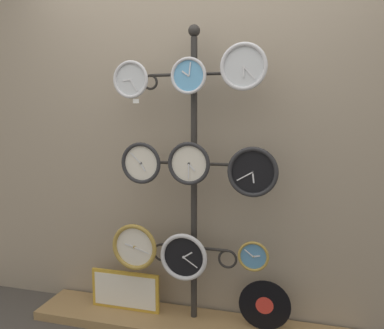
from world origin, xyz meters
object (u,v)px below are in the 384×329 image
object	(u,v)px
clock_top_center	(189,76)
clock_bottom_left	(135,247)
clock_top_right	(244,67)
clock_middle_right	(253,172)
display_stand	(194,231)
vinyl_record	(265,305)
picture_frame	(125,291)
clock_top_left	(131,80)
clock_middle_left	(141,163)
clock_bottom_center	(184,257)
clock_middle_center	(189,164)
clock_bottom_right	(253,256)

from	to	relation	value
clock_top_center	clock_bottom_left	size ratio (longest dim) A/B	0.71
clock_top_right	clock_middle_right	world-z (taller)	clock_top_right
display_stand	vinyl_record	distance (m)	0.65
display_stand	picture_frame	world-z (taller)	display_stand
clock_top_right	clock_bottom_left	bearing A→B (deg)	179.29
clock_bottom_left	clock_top_center	bearing A→B (deg)	1.07
clock_top_right	clock_top_left	bearing A→B (deg)	179.46
clock_top_left	clock_top_center	bearing A→B (deg)	1.39
clock_middle_left	clock_bottom_center	xyz separation A→B (m)	(0.28, 0.02, -0.61)
clock_middle_center	clock_bottom_center	distance (m)	0.62
clock_top_center	clock_middle_right	xyz separation A→B (m)	(0.40, 0.00, -0.57)
clock_middle_center	clock_middle_right	bearing A→B (deg)	1.46
clock_top_center	clock_middle_center	size ratio (longest dim) A/B	0.83
clock_top_left	picture_frame	size ratio (longest dim) A/B	0.47
clock_middle_right	clock_bottom_left	xyz separation A→B (m)	(-0.77, -0.01, -0.54)
clock_top_left	picture_frame	bearing A→B (deg)	148.78
clock_top_left	clock_bottom_left	bearing A→B (deg)	79.71
vinyl_record	picture_frame	distance (m)	0.97
clock_top_left	clock_top_right	xyz separation A→B (m)	(0.71, -0.01, 0.06)
clock_bottom_center	clock_bottom_right	xyz separation A→B (m)	(0.45, -0.02, 0.06)
display_stand	clock_top_right	world-z (taller)	display_stand
display_stand	clock_middle_center	xyz separation A→B (m)	(-0.01, -0.10, 0.46)
clock_top_left	clock_bottom_right	bearing A→B (deg)	-0.36
clock_middle_left	vinyl_record	world-z (taller)	clock_middle_left
clock_top_center	clock_bottom_right	xyz separation A→B (m)	(0.41, -0.01, -1.09)
clock_middle_center	clock_bottom_right	xyz separation A→B (m)	(0.41, -0.01, -0.56)
clock_middle_left	clock_bottom_right	xyz separation A→B (m)	(0.73, 0.00, -0.55)
clock_top_right	clock_middle_left	bearing A→B (deg)	179.96
clock_bottom_right	display_stand	bearing A→B (deg)	165.34
clock_middle_right	vinyl_record	size ratio (longest dim) A/B	0.93
clock_top_left	clock_bottom_right	distance (m)	1.34
clock_top_right	vinyl_record	size ratio (longest dim) A/B	0.84
picture_frame	clock_top_right	bearing A→B (deg)	-5.01
clock_middle_center	picture_frame	world-z (taller)	clock_middle_center
picture_frame	clock_top_left	bearing A→B (deg)	-31.22
clock_middle_right	picture_frame	size ratio (longest dim) A/B	0.61
display_stand	vinyl_record	xyz separation A→B (m)	(0.48, -0.04, -0.44)
clock_middle_center	display_stand	bearing A→B (deg)	86.78
vinyl_record	clock_top_left	bearing A→B (deg)	-175.89
clock_middle_left	clock_bottom_center	distance (m)	0.67
clock_top_left	clock_bottom_left	size ratio (longest dim) A/B	0.75
clock_top_right	clock_middle_center	size ratio (longest dim) A/B	1.02
clock_top_right	clock_bottom_right	bearing A→B (deg)	1.22
clock_middle_right	vinyl_record	bearing A→B (deg)	30.34
clock_top_center	clock_middle_left	distance (m)	0.63
clock_bottom_right	picture_frame	xyz separation A→B (m)	(-0.90, 0.07, -0.37)
clock_top_center	clock_middle_left	bearing A→B (deg)	-177.21
clock_top_left	vinyl_record	distance (m)	1.66
clock_bottom_left	clock_middle_left	bearing A→B (deg)	-7.65
clock_bottom_right	vinyl_record	distance (m)	0.36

